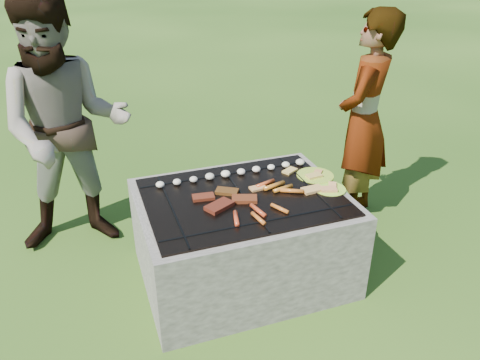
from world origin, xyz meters
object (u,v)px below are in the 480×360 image
object	(u,v)px
cook	(364,121)
plate_near	(330,189)
fire_pit	(243,240)
bystander	(67,129)
plate_far	(315,176)

from	to	relation	value
cook	plate_near	bearing A→B (deg)	1.52
cook	fire_pit	bearing A→B (deg)	-20.50
cook	bystander	size ratio (longest dim) A/B	0.91
fire_pit	bystander	xyz separation A→B (m)	(-0.98, 0.79, 0.61)
plate_far	plate_near	world-z (taller)	same
plate_far	cook	world-z (taller)	cook
plate_far	cook	distance (m)	0.70
plate_far	bystander	world-z (taller)	bystander
fire_pit	plate_far	bearing A→B (deg)	10.24
fire_pit	plate_near	size ratio (longest dim) A/B	5.73
plate_near	cook	distance (m)	0.82
fire_pit	bystander	distance (m)	1.40
plate_far	plate_near	size ratio (longest dim) A/B	1.16
fire_pit	cook	bearing A→B (deg)	21.30
plate_far	bystander	bearing A→B (deg)	155.79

